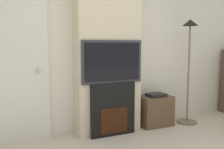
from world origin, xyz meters
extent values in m
cube|color=silver|center=(0.00, 2.03, 1.35)|extent=(6.00, 0.06, 2.70)
cube|color=beige|center=(0.00, 1.84, 1.35)|extent=(0.96, 0.32, 2.70)
cube|color=black|center=(0.00, 1.68, 0.38)|extent=(0.67, 0.14, 0.76)
cube|color=#33160A|center=(0.00, 1.61, 0.23)|extent=(0.41, 0.01, 0.36)
cube|color=#2D2D33|center=(0.00, 1.68, 1.06)|extent=(0.91, 0.06, 0.60)
cube|color=black|center=(0.00, 1.65, 1.06)|extent=(0.84, 0.01, 0.53)
cylinder|color=#726651|center=(1.37, 1.66, 0.01)|extent=(0.33, 0.33, 0.03)
cylinder|color=#726651|center=(1.37, 1.66, 0.81)|extent=(0.03, 0.03, 1.57)
cone|color=black|center=(1.37, 1.66, 1.65)|extent=(0.25, 0.25, 0.10)
cube|color=brown|center=(0.81, 1.79, 0.24)|extent=(0.52, 0.38, 0.48)
cube|color=black|center=(0.81, 1.75, 0.50)|extent=(0.29, 0.21, 0.05)
cube|color=silver|center=(-1.29, 1.98, 0.99)|extent=(0.93, 0.04, 1.99)
sphere|color=silver|center=(-0.97, 1.94, 0.96)|extent=(0.06, 0.06, 0.06)
camera|label=1|loc=(-1.47, -1.49, 1.29)|focal=40.00mm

